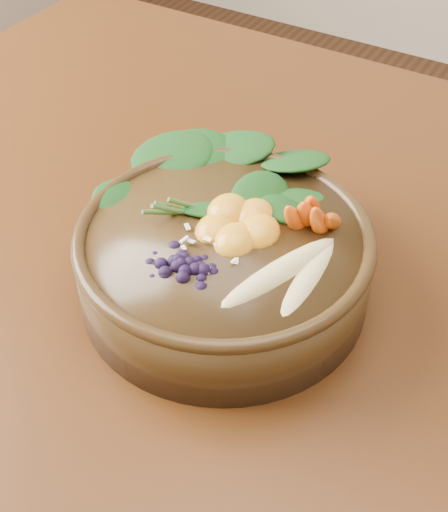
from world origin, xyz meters
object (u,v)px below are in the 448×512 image
at_px(kale_heap, 233,170).
at_px(blueberry_pile, 180,251).
at_px(banana_halves, 295,263).
at_px(carrot_cluster, 321,188).
at_px(mandarin_cluster, 238,214).
at_px(stoneware_bowl, 224,264).

bearing_deg(kale_heap, blueberry_pile, -80.79).
xyz_separation_m(banana_halves, blueberry_pile, (-0.08, -0.04, 0.01)).
distance_m(kale_heap, blueberry_pile, 0.12).
relative_size(kale_heap, blueberry_pile, 1.42).
distance_m(carrot_cluster, mandarin_cluster, 0.07).
height_order(kale_heap, carrot_cluster, carrot_cluster).
height_order(stoneware_bowl, kale_heap, kale_heap).
distance_m(kale_heap, mandarin_cluster, 0.06).
bearing_deg(banana_halves, stoneware_bowl, -177.26).
distance_m(mandarin_cluster, blueberry_pile, 0.07).
height_order(banana_halves, mandarin_cluster, mandarin_cluster).
bearing_deg(blueberry_pile, mandarin_cluster, 78.14).
relative_size(carrot_cluster, banana_halves, 0.51).
relative_size(carrot_cluster, mandarin_cluster, 0.87).
bearing_deg(stoneware_bowl, blueberry_pile, -99.73).
relative_size(stoneware_bowl, banana_halves, 1.84).
bearing_deg(mandarin_cluster, kale_heap, 125.62).
relative_size(stoneware_bowl, mandarin_cluster, 3.15).
bearing_deg(mandarin_cluster, banana_halves, -22.34).
bearing_deg(carrot_cluster, mandarin_cluster, -129.81).
bearing_deg(kale_heap, stoneware_bowl, -65.73).
bearing_deg(banana_halves, mandarin_cluster, 170.25).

